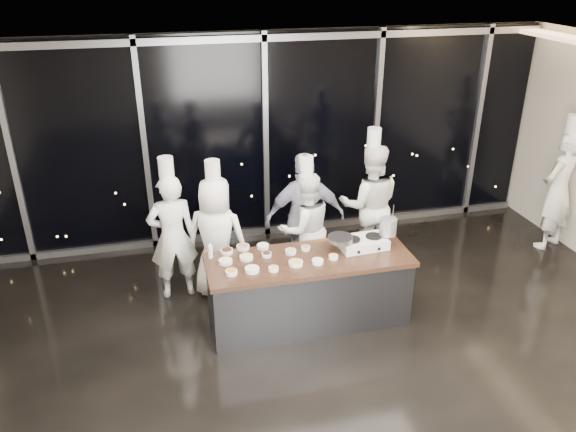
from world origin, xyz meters
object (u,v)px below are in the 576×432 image
object	(u,v)px
guest	(305,218)
stock_pot	(388,226)
chef_far_left	(173,236)
chef_right	(370,205)
stove	(363,243)
frying_pan	(340,239)
chef_left	(217,237)
chef_side	(558,189)
chef_center	(305,228)
demo_counter	(308,289)

from	to	relation	value
guest	stock_pot	bearing A→B (deg)	135.66
chef_far_left	chef_right	bearing A→B (deg)	-179.05
chef_right	stock_pot	bearing A→B (deg)	92.25
stove	stock_pot	size ratio (longest dim) A/B	2.85
frying_pan	guest	distance (m)	0.96
frying_pan	chef_left	distance (m)	1.64
chef_right	chef_side	xyz separation A→B (m)	(2.95, -0.22, 0.03)
guest	chef_right	world-z (taller)	chef_right
stove	frying_pan	size ratio (longest dim) A/B	1.09
guest	chef_left	bearing A→B (deg)	9.48
chef_far_left	chef_right	xyz separation A→B (m)	(2.80, 0.24, 0.04)
frying_pan	chef_right	world-z (taller)	chef_right
stove	chef_side	size ratio (longest dim) A/B	0.29
stove	chef_far_left	bearing A→B (deg)	154.30
chef_side	chef_right	bearing A→B (deg)	-28.74
stove	chef_far_left	distance (m)	2.44
chef_center	chef_right	xyz separation A→B (m)	(1.04, 0.30, 0.11)
chef_center	guest	size ratio (longest dim) A/B	0.99
demo_counter	chef_side	bearing A→B (deg)	13.77
chef_left	guest	distance (m)	1.23
stock_pot	chef_right	xyz separation A→B (m)	(0.22, 1.15, -0.23)
stock_pot	chef_right	bearing A→B (deg)	79.07
chef_center	chef_side	distance (m)	3.99
demo_counter	chef_far_left	xyz separation A→B (m)	(-1.55, 1.02, 0.42)
frying_pan	guest	world-z (taller)	guest
frying_pan	stock_pot	distance (m)	0.63
frying_pan	guest	size ratio (longest dim) A/B	0.30
demo_counter	chef_right	world-z (taller)	chef_right
stove	guest	bearing A→B (deg)	114.17
frying_pan	chef_center	distance (m)	0.93
chef_left	chef_right	xyz separation A→B (m)	(2.25, 0.35, 0.07)
demo_counter	chef_center	distance (m)	1.04
frying_pan	chef_right	bearing A→B (deg)	50.56
frying_pan	stove	bearing A→B (deg)	0.12
chef_far_left	chef_center	world-z (taller)	chef_far_left
chef_right	demo_counter	bearing A→B (deg)	58.14
stove	stock_pot	world-z (taller)	stock_pot
chef_left	chef_right	size ratio (longest dim) A/B	0.93
chef_right	chef_side	world-z (taller)	chef_side
demo_counter	frying_pan	xyz separation A→B (m)	(0.40, 0.08, 0.61)
chef_far_left	chef_right	size ratio (longest dim) A/B	0.95
chef_right	chef_left	bearing A→B (deg)	21.99
frying_pan	chef_right	xyz separation A→B (m)	(0.85, 1.18, -0.15)
chef_far_left	chef_left	bearing A→B (deg)	164.68
chef_center	guest	distance (m)	0.13
stove	stock_pot	xyz separation A→B (m)	(0.32, 0.00, 0.18)
chef_right	frying_pan	bearing A→B (deg)	67.28
stove	frying_pan	distance (m)	0.33
stove	guest	xyz separation A→B (m)	(-0.48, 0.92, -0.04)
frying_pan	chef_side	bearing A→B (deg)	10.55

